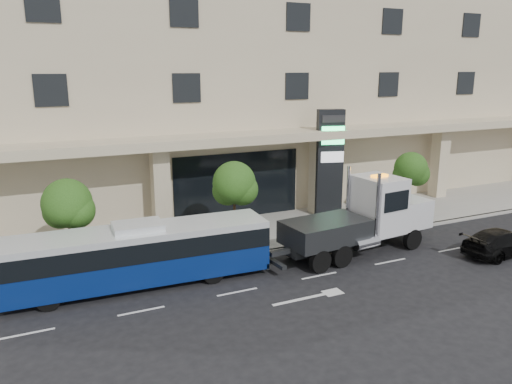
# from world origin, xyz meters

# --- Properties ---
(ground) EXTENTS (120.00, 120.00, 0.00)m
(ground) POSITION_xyz_m (0.00, 0.00, 0.00)
(ground) COLOR black
(ground) RESTS_ON ground
(sidewalk) EXTENTS (120.00, 6.00, 0.15)m
(sidewalk) POSITION_xyz_m (0.00, 5.00, 0.07)
(sidewalk) COLOR gray
(sidewalk) RESTS_ON ground
(curb) EXTENTS (120.00, 0.30, 0.15)m
(curb) POSITION_xyz_m (0.00, 2.00, 0.07)
(curb) COLOR gray
(curb) RESTS_ON ground
(convention_center) EXTENTS (60.00, 17.60, 20.00)m
(convention_center) POSITION_xyz_m (-0.00, 15.42, 9.97)
(convention_center) COLOR #BAA98B
(convention_center) RESTS_ON ground
(tree_left) EXTENTS (2.27, 2.20, 4.22)m
(tree_left) POSITION_xyz_m (-9.97, 3.59, 3.11)
(tree_left) COLOR #422B19
(tree_left) RESTS_ON sidewalk
(tree_mid) EXTENTS (2.28, 2.20, 4.38)m
(tree_mid) POSITION_xyz_m (-1.97, 3.59, 3.26)
(tree_mid) COLOR #422B19
(tree_mid) RESTS_ON sidewalk
(tree_right) EXTENTS (2.10, 2.00, 4.04)m
(tree_right) POSITION_xyz_m (9.53, 3.59, 3.04)
(tree_right) COLOR #422B19
(tree_right) RESTS_ON sidewalk
(city_bus) EXTENTS (11.17, 2.81, 2.81)m
(city_bus) POSITION_xyz_m (-7.50, 0.86, 1.43)
(city_bus) COLOR black
(city_bus) RESTS_ON ground
(tow_truck) EXTENTS (9.44, 3.09, 4.28)m
(tow_truck) POSITION_xyz_m (3.67, 0.20, 1.76)
(tow_truck) COLOR #2D3033
(tow_truck) RESTS_ON ground
(black_sedan) EXTENTS (4.66, 2.16, 1.32)m
(black_sedan) POSITION_xyz_m (9.65, -3.04, 0.66)
(black_sedan) COLOR black
(black_sedan) RESTS_ON ground
(signage_pylon) EXTENTS (1.72, 0.98, 6.54)m
(signage_pylon) POSITION_xyz_m (5.31, 6.08, 3.47)
(signage_pylon) COLOR black
(signage_pylon) RESTS_ON sidewalk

